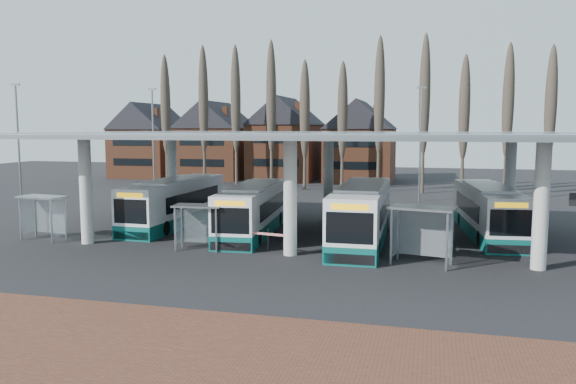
% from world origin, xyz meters
% --- Properties ---
extents(ground, '(140.00, 140.00, 0.00)m').
position_xyz_m(ground, '(0.00, 0.00, 0.00)').
color(ground, black).
rests_on(ground, ground).
extents(brick_strip, '(70.00, 10.00, 0.03)m').
position_xyz_m(brick_strip, '(0.00, -12.00, 0.01)').
color(brick_strip, brown).
rests_on(brick_strip, ground).
extents(station_canopy, '(32.00, 16.00, 6.34)m').
position_xyz_m(station_canopy, '(0.00, 8.00, 5.68)').
color(station_canopy, '#BBBBB7').
rests_on(station_canopy, ground).
extents(poplar_row, '(45.10, 1.10, 14.50)m').
position_xyz_m(poplar_row, '(0.00, 33.00, 8.78)').
color(poplar_row, '#473D33').
rests_on(poplar_row, ground).
extents(townhouse_row, '(36.80, 10.30, 12.25)m').
position_xyz_m(townhouse_row, '(-15.75, 44.00, 5.94)').
color(townhouse_row, brown).
rests_on(townhouse_row, ground).
extents(lamp_post_a, '(0.80, 0.16, 10.17)m').
position_xyz_m(lamp_post_a, '(-18.00, 22.00, 5.34)').
color(lamp_post_a, slate).
rests_on(lamp_post_a, ground).
extents(lamp_post_b, '(0.80, 0.16, 10.17)m').
position_xyz_m(lamp_post_b, '(6.00, 26.00, 5.34)').
color(lamp_post_b, slate).
rests_on(lamp_post_b, ground).
extents(lamp_post_d, '(0.80, 0.16, 10.17)m').
position_xyz_m(lamp_post_d, '(-26.00, 14.00, 5.34)').
color(lamp_post_d, slate).
rests_on(lamp_post_d, ground).
extents(bus_0, '(2.62, 11.47, 3.18)m').
position_xyz_m(bus_0, '(-9.79, 9.38, 1.50)').
color(bus_0, white).
rests_on(bus_0, ground).
extents(bus_1, '(3.40, 11.31, 3.09)m').
position_xyz_m(bus_1, '(-3.74, 7.85, 1.46)').
color(bus_1, white).
rests_on(bus_1, ground).
extents(bus_2, '(2.88, 12.20, 3.37)m').
position_xyz_m(bus_2, '(3.18, 6.93, 1.59)').
color(bus_2, white).
rests_on(bus_2, ground).
extents(bus_3, '(3.60, 11.36, 3.10)m').
position_xyz_m(bus_3, '(10.44, 10.78, 1.46)').
color(bus_3, white).
rests_on(bus_3, ground).
extents(shelter_0, '(2.97, 1.78, 2.60)m').
position_xyz_m(shelter_0, '(-15.15, 2.93, 1.89)').
color(shelter_0, gray).
rests_on(shelter_0, ground).
extents(shelter_1, '(2.77, 1.57, 2.46)m').
position_xyz_m(shelter_1, '(-5.14, 2.62, 1.79)').
color(shelter_1, gray).
rests_on(shelter_1, ground).
extents(shelter_2, '(3.32, 2.13, 2.85)m').
position_xyz_m(shelter_2, '(6.68, 2.11, 2.07)').
color(shelter_2, gray).
rests_on(shelter_2, ground).
extents(barrier, '(2.42, 0.87, 1.22)m').
position_xyz_m(barrier, '(-1.36, 2.66, 0.94)').
color(barrier, black).
rests_on(barrier, ground).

